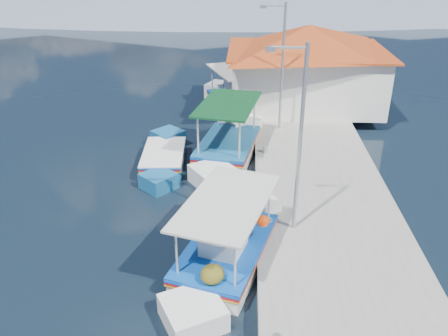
{
  "coord_description": "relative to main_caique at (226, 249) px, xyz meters",
  "views": [
    {
      "loc": [
        3.01,
        -10.95,
        9.0
      ],
      "look_at": [
        2.17,
        4.67,
        1.3
      ],
      "focal_mm": 37.3,
      "sensor_mm": 36.0,
      "label": 1
    }
  ],
  "objects": [
    {
      "name": "ground",
      "position": [
        -2.45,
        -0.75,
        -0.47
      ],
      "size": [
        160.0,
        160.0,
        0.0
      ],
      "primitive_type": "plane",
      "color": "black",
      "rests_on": "ground"
    },
    {
      "name": "lamp_post_near",
      "position": [
        2.06,
        1.25,
        3.38
      ],
      "size": [
        1.21,
        0.14,
        6.0
      ],
      "color": "#A5A8AD",
      "rests_on": "quay"
    },
    {
      "name": "lamp_post_far",
      "position": [
        2.06,
        10.25,
        3.38
      ],
      "size": [
        1.21,
        0.14,
        6.0
      ],
      "color": "#A5A8AD",
      "rests_on": "quay"
    },
    {
      "name": "caique_far",
      "position": [
        -0.18,
        14.4,
        0.01
      ],
      "size": [
        3.96,
        6.89,
        2.6
      ],
      "rotation": [
        0.0,
        0.0,
        -0.39
      ],
      "color": "white",
      "rests_on": "ground"
    },
    {
      "name": "caique_green_canopy",
      "position": [
        -0.32,
        7.83,
        -0.05
      ],
      "size": [
        3.17,
        7.53,
        2.86
      ],
      "rotation": [
        0.0,
        0.0,
        0.18
      ],
      "color": "white",
      "rests_on": "ground"
    },
    {
      "name": "harbor_building",
      "position": [
        3.75,
        14.25,
        2.3
      ],
      "size": [
        10.49,
        10.49,
        4.4
      ],
      "color": "silver",
      "rests_on": "quay"
    },
    {
      "name": "bollards",
      "position": [
        1.35,
        4.5,
        0.18
      ],
      "size": [
        0.2,
        17.2,
        0.3
      ],
      "color": "#A5A8AD",
      "rests_on": "quay"
    },
    {
      "name": "caique_blue_hull",
      "position": [
        -3.08,
        6.75,
        -0.19
      ],
      "size": [
        1.99,
        5.88,
        1.05
      ],
      "rotation": [
        0.0,
        0.0,
        -0.07
      ],
      "color": "#17598B",
      "rests_on": "ground"
    },
    {
      "name": "main_caique",
      "position": [
        0.0,
        0.0,
        0.0
      ],
      "size": [
        3.56,
        7.17,
        2.46
      ],
      "rotation": [
        0.0,
        0.0,
        0.29
      ],
      "color": "white",
      "rests_on": "ground"
    },
    {
      "name": "quay",
      "position": [
        3.45,
        5.25,
        -0.22
      ],
      "size": [
        5.0,
        44.0,
        0.5
      ],
      "primitive_type": "cube",
      "color": "gray",
      "rests_on": "ground"
    }
  ]
}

